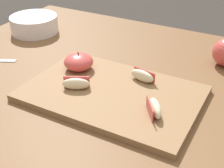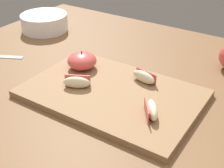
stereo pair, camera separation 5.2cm
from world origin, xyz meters
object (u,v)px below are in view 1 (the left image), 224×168
(cutting_board, at_px, (112,93))
(ceramic_fruit_bowl, at_px, (34,24))
(apple_wedge_back, at_px, (142,76))
(apple_half_skin_up, at_px, (79,62))
(apple_wedge_near_knife, at_px, (76,84))
(apple_wedge_middle, at_px, (155,108))

(cutting_board, xyz_separation_m, ceramic_fruit_bowl, (-0.47, 0.25, 0.02))
(apple_wedge_back, bearing_deg, apple_half_skin_up, -173.40)
(apple_wedge_near_knife, bearing_deg, apple_wedge_back, 41.05)
(cutting_board, distance_m, ceramic_fruit_bowl, 0.54)
(apple_half_skin_up, relative_size, ceramic_fruit_bowl, 0.48)
(apple_half_skin_up, xyz_separation_m, apple_wedge_back, (0.19, 0.02, -0.01))
(cutting_board, height_order, ceramic_fruit_bowl, ceramic_fruit_bowl)
(cutting_board, xyz_separation_m, apple_wedge_near_knife, (-0.09, -0.04, 0.02))
(apple_wedge_middle, height_order, apple_wedge_near_knife, same)
(cutting_board, relative_size, apple_wedge_near_knife, 5.99)
(apple_wedge_middle, bearing_deg, apple_half_skin_up, 160.31)
(apple_wedge_middle, bearing_deg, apple_wedge_back, 125.60)
(apple_half_skin_up, xyz_separation_m, apple_wedge_middle, (0.27, -0.10, -0.01))
(apple_wedge_back, relative_size, ceramic_fruit_bowl, 0.42)
(apple_wedge_back, bearing_deg, ceramic_fruit_bowl, 161.59)
(apple_half_skin_up, height_order, apple_wedge_near_knife, apple_half_skin_up)
(cutting_board, bearing_deg, apple_wedge_near_knife, -156.82)
(apple_wedge_back, xyz_separation_m, ceramic_fruit_bowl, (-0.52, 0.17, 0.00))
(apple_wedge_middle, distance_m, apple_wedge_near_knife, 0.22)
(ceramic_fruit_bowl, bearing_deg, apple_wedge_near_knife, -36.76)
(cutting_board, height_order, apple_wedge_middle, apple_wedge_middle)
(apple_wedge_middle, xyz_separation_m, apple_wedge_near_knife, (-0.22, 0.00, 0.00))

